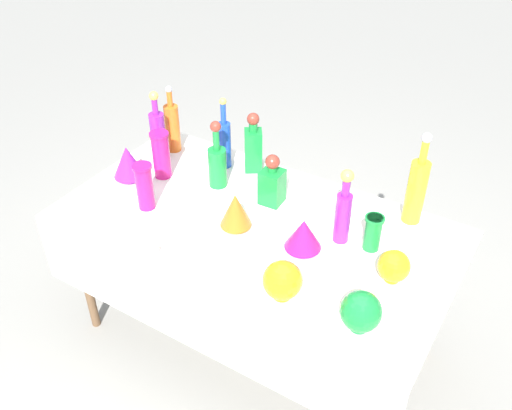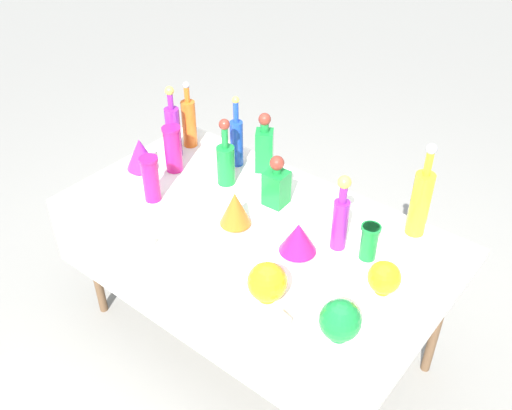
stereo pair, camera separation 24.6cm
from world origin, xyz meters
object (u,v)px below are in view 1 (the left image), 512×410
tall_bottle_2 (417,189)px  square_decanter_0 (272,183)px  fluted_vase_1 (303,234)px  fluted_vase_2 (128,162)px  slender_vase_0 (373,232)px  fluted_vase_0 (235,210)px  round_bowl_2 (361,312)px  round_bowl_1 (282,280)px  tall_bottle_3 (224,142)px  round_bowl_0 (394,266)px  tall_bottle_0 (158,135)px  tall_bottle_1 (217,163)px  slender_vase_2 (144,185)px  tall_bottle_4 (343,211)px  tall_bottle_5 (172,126)px  square_decanter_1 (253,146)px  slender_vase_1 (161,154)px

tall_bottle_2 → square_decanter_0: (-0.59, -0.21, -0.06)m
fluted_vase_1 → fluted_vase_2: 0.98m
slender_vase_0 → fluted_vase_0: fluted_vase_0 is taller
fluted_vase_2 → round_bowl_2: 1.38m
round_bowl_1 → fluted_vase_1: bearing=102.2°
tall_bottle_2 → tall_bottle_3: bearing=-176.3°
square_decanter_0 → slender_vase_0: bearing=-7.2°
square_decanter_0 → fluted_vase_2: size_ratio=1.47×
slender_vase_0 → round_bowl_0: slender_vase_0 is taller
round_bowl_2 → tall_bottle_0: bearing=159.0°
square_decanter_0 → tall_bottle_3: bearing=158.0°
tall_bottle_1 → slender_vase_2: size_ratio=1.53×
tall_bottle_4 → slender_vase_2: 0.89m
tall_bottle_5 → fluted_vase_1: bearing=-20.3°
tall_bottle_1 → tall_bottle_4: bearing=-5.7°
tall_bottle_2 → tall_bottle_0: bearing=-171.1°
square_decanter_1 → round_bowl_0: (0.88, -0.39, -0.06)m
tall_bottle_0 → round_bowl_2: bearing=-21.0°
tall_bottle_0 → tall_bottle_2: (1.26, 0.20, 0.02)m
tall_bottle_3 → fluted_vase_2: 0.48m
tall_bottle_4 → fluted_vase_0: (-0.43, -0.16, -0.06)m
tall_bottle_5 → slender_vase_1: 0.25m
slender_vase_1 → square_decanter_1: bearing=39.1°
round_bowl_1 → round_bowl_2: round_bowl_1 is taller
square_decanter_1 → slender_vase_1: size_ratio=1.31×
round_bowl_0 → round_bowl_2: (-0.01, -0.29, 0.01)m
slender_vase_0 → fluted_vase_0: 0.59m
tall_bottle_2 → slender_vase_0: tall_bottle_2 is taller
tall_bottle_4 → square_decanter_0: tall_bottle_4 is taller
tall_bottle_3 → slender_vase_1: (-0.21, -0.24, -0.01)m
tall_bottle_2 → tall_bottle_3: (-0.95, -0.06, -0.03)m
square_decanter_0 → fluted_vase_0: square_decanter_0 is taller
tall_bottle_1 → tall_bottle_4: (0.68, -0.07, 0.03)m
tall_bottle_2 → fluted_vase_0: 0.78m
square_decanter_1 → round_bowl_2: square_decanter_1 is taller
slender_vase_1 → fluted_vase_2: (-0.13, -0.10, -0.04)m
slender_vase_1 → tall_bottle_4: bearing=0.5°
tall_bottle_1 → fluted_vase_2: 0.44m
square_decanter_1 → slender_vase_0: bearing=-19.2°
fluted_vase_0 → tall_bottle_4: bearing=20.2°
tall_bottle_3 → fluted_vase_0: bearing=-50.5°
tall_bottle_3 → slender_vase_2: (-0.11, -0.48, -0.02)m
square_decanter_0 → slender_vase_1: (-0.57, -0.09, 0.02)m
tall_bottle_1 → fluted_vase_2: tall_bottle_1 is taller
fluted_vase_2 → round_bowl_0: 1.36m
square_decanter_1 → slender_vase_2: bearing=-115.1°
tall_bottle_1 → square_decanter_0: 0.29m
square_decanter_0 → round_bowl_0: bearing=-16.8°
tall_bottle_0 → fluted_vase_2: size_ratio=2.26×
fluted_vase_2 → round_bowl_1: size_ratio=1.08×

